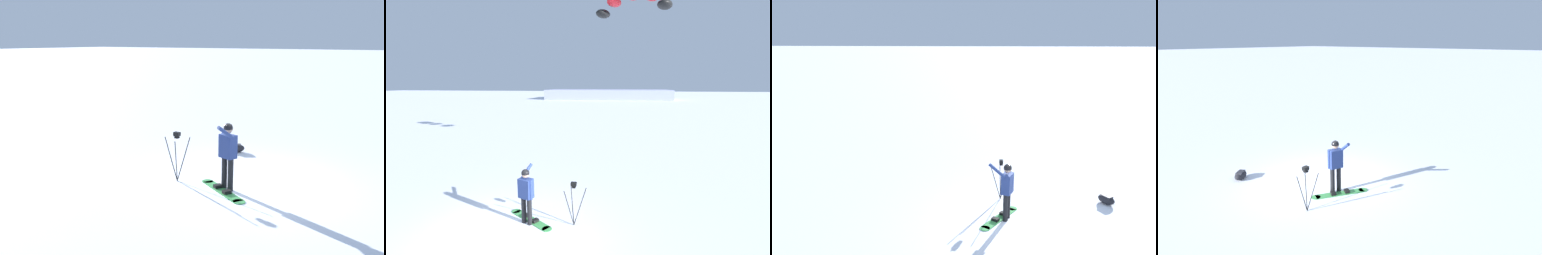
# 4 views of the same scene
# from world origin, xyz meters

# --- Properties ---
(ground_plane) EXTENTS (300.00, 300.00, 0.00)m
(ground_plane) POSITION_xyz_m (0.00, 0.00, 0.00)
(ground_plane) COLOR white
(snowboarder) EXTENTS (0.74, 0.46, 1.69)m
(snowboarder) POSITION_xyz_m (-0.78, 0.25, 1.01)
(snowboarder) COLOR black
(snowboarder) RESTS_ON ground_plane
(snowboard) EXTENTS (1.10, 1.57, 0.10)m
(snowboard) POSITION_xyz_m (-0.97, 0.28, 0.02)
(snowboard) COLOR #3F994C
(snowboard) RESTS_ON ground_plane
(gear_bag_large) EXTENTS (0.60, 0.68, 0.27)m
(gear_bag_large) POSITION_xyz_m (2.38, 1.53, 0.14)
(gear_bag_large) COLOR black
(gear_bag_large) RESTS_ON ground_plane
(camera_tripod) EXTENTS (0.63, 0.60, 1.31)m
(camera_tripod) POSITION_xyz_m (-0.93, 1.62, 0.94)
(camera_tripod) COLOR #262628
(camera_tripod) RESTS_ON ground_plane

